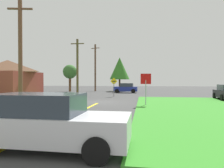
{
  "coord_description": "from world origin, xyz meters",
  "views": [
    {
      "loc": [
        4.02,
        -18.45,
        1.99
      ],
      "look_at": [
        0.58,
        3.79,
        1.65
      ],
      "focal_mm": 32.19,
      "sensor_mm": 36.0,
      "label": 1
    }
  ],
  "objects_px": {
    "utility_pole_near": "(20,53)",
    "utility_pole_far": "(95,67)",
    "direction_sign": "(114,85)",
    "stop_sign": "(146,83)",
    "car_approaching_junction": "(126,88)",
    "pine_tree_center": "(70,72)",
    "car_behind_on_main_road": "(49,122)",
    "barn": "(8,79)",
    "oak_tree_left": "(120,68)",
    "utility_pole_mid": "(77,67)"
  },
  "relations": [
    {
      "from": "stop_sign",
      "to": "direction_sign",
      "type": "xyz_separation_m",
      "value": [
        -3.88,
        8.87,
        -0.34
      ]
    },
    {
      "from": "utility_pole_mid",
      "to": "oak_tree_left",
      "type": "relative_size",
      "value": 1.14
    },
    {
      "from": "utility_pole_mid",
      "to": "utility_pole_far",
      "type": "relative_size",
      "value": 0.83
    },
    {
      "from": "barn",
      "to": "direction_sign",
      "type": "bearing_deg",
      "value": 11.9
    },
    {
      "from": "stop_sign",
      "to": "barn",
      "type": "xyz_separation_m",
      "value": [
        -16.76,
        6.16,
        0.45
      ]
    },
    {
      "from": "oak_tree_left",
      "to": "barn",
      "type": "xyz_separation_m",
      "value": [
        -11.99,
        -16.71,
        -2.17
      ]
    },
    {
      "from": "stop_sign",
      "to": "oak_tree_left",
      "type": "bearing_deg",
      "value": -73.4
    },
    {
      "from": "utility_pole_far",
      "to": "car_approaching_junction",
      "type": "bearing_deg",
      "value": -34.2
    },
    {
      "from": "pine_tree_center",
      "to": "barn",
      "type": "distance_m",
      "value": 14.1
    },
    {
      "from": "car_approaching_junction",
      "to": "utility_pole_near",
      "type": "height_order",
      "value": "utility_pole_near"
    },
    {
      "from": "car_behind_on_main_road",
      "to": "car_approaching_junction",
      "type": "xyz_separation_m",
      "value": [
        -0.15,
        28.42,
        -0.0
      ]
    },
    {
      "from": "stop_sign",
      "to": "car_approaching_junction",
      "type": "xyz_separation_m",
      "value": [
        -3.09,
        17.56,
        -1.04
      ]
    },
    {
      "from": "pine_tree_center",
      "to": "barn",
      "type": "height_order",
      "value": "pine_tree_center"
    },
    {
      "from": "utility_pole_far",
      "to": "barn",
      "type": "distance_m",
      "value": 17.5
    },
    {
      "from": "utility_pole_mid",
      "to": "utility_pole_near",
      "type": "bearing_deg",
      "value": -90.86
    },
    {
      "from": "direction_sign",
      "to": "pine_tree_center",
      "type": "distance_m",
      "value": 15.02
    },
    {
      "from": "utility_pole_near",
      "to": "utility_pole_far",
      "type": "distance_m",
      "value": 24.73
    },
    {
      "from": "utility_pole_near",
      "to": "utility_pole_far",
      "type": "height_order",
      "value": "utility_pole_far"
    },
    {
      "from": "car_behind_on_main_road",
      "to": "pine_tree_center",
      "type": "xyz_separation_m",
      "value": [
        -10.93,
        30.74,
        2.88
      ]
    },
    {
      "from": "utility_pole_near",
      "to": "utility_pole_mid",
      "type": "relative_size",
      "value": 1.04
    },
    {
      "from": "utility_pole_near",
      "to": "pine_tree_center",
      "type": "xyz_separation_m",
      "value": [
        -4.77,
        22.73,
        -0.38
      ]
    },
    {
      "from": "oak_tree_left",
      "to": "pine_tree_center",
      "type": "relative_size",
      "value": 1.31
    },
    {
      "from": "direction_sign",
      "to": "utility_pole_near",
      "type": "bearing_deg",
      "value": -113.97
    },
    {
      "from": "direction_sign",
      "to": "stop_sign",
      "type": "bearing_deg",
      "value": -66.37
    },
    {
      "from": "car_behind_on_main_road",
      "to": "barn",
      "type": "height_order",
      "value": "barn"
    },
    {
      "from": "stop_sign",
      "to": "car_behind_on_main_road",
      "type": "height_order",
      "value": "stop_sign"
    },
    {
      "from": "utility_pole_far",
      "to": "direction_sign",
      "type": "distance_m",
      "value": 14.49
    },
    {
      "from": "car_behind_on_main_road",
      "to": "utility_pole_mid",
      "type": "distance_m",
      "value": 21.45
    },
    {
      "from": "car_behind_on_main_road",
      "to": "stop_sign",
      "type": "bearing_deg",
      "value": 75.2
    },
    {
      "from": "car_behind_on_main_road",
      "to": "pine_tree_center",
      "type": "height_order",
      "value": "pine_tree_center"
    },
    {
      "from": "stop_sign",
      "to": "car_approaching_junction",
      "type": "distance_m",
      "value": 17.86
    },
    {
      "from": "car_approaching_junction",
      "to": "barn",
      "type": "height_order",
      "value": "barn"
    },
    {
      "from": "direction_sign",
      "to": "oak_tree_left",
      "type": "relative_size",
      "value": 0.36
    },
    {
      "from": "oak_tree_left",
      "to": "stop_sign",
      "type": "bearing_deg",
      "value": -78.21
    },
    {
      "from": "utility_pole_near",
      "to": "car_approaching_junction",
      "type": "bearing_deg",
      "value": 73.61
    },
    {
      "from": "car_behind_on_main_road",
      "to": "oak_tree_left",
      "type": "bearing_deg",
      "value": 93.47
    },
    {
      "from": "utility_pole_near",
      "to": "pine_tree_center",
      "type": "bearing_deg",
      "value": 101.86
    },
    {
      "from": "car_behind_on_main_road",
      "to": "pine_tree_center",
      "type": "bearing_deg",
      "value": 109.93
    },
    {
      "from": "utility_pole_mid",
      "to": "barn",
      "type": "height_order",
      "value": "utility_pole_mid"
    },
    {
      "from": "stop_sign",
      "to": "oak_tree_left",
      "type": "distance_m",
      "value": 23.51
    },
    {
      "from": "utility_pole_near",
      "to": "barn",
      "type": "distance_m",
      "value": 11.96
    },
    {
      "from": "stop_sign",
      "to": "car_approaching_junction",
      "type": "bearing_deg",
      "value": -75.2
    },
    {
      "from": "pine_tree_center",
      "to": "car_approaching_junction",
      "type": "bearing_deg",
      "value": -12.16
    },
    {
      "from": "stop_sign",
      "to": "direction_sign",
      "type": "distance_m",
      "value": 9.69
    },
    {
      "from": "car_approaching_junction",
      "to": "utility_pole_far",
      "type": "relative_size",
      "value": 0.44
    },
    {
      "from": "car_approaching_junction",
      "to": "utility_pole_near",
      "type": "relative_size",
      "value": 0.51
    },
    {
      "from": "stop_sign",
      "to": "car_approaching_junction",
      "type": "relative_size",
      "value": 0.64
    },
    {
      "from": "stop_sign",
      "to": "barn",
      "type": "bearing_deg",
      "value": -15.36
    },
    {
      "from": "oak_tree_left",
      "to": "pine_tree_center",
      "type": "distance_m",
      "value": 9.6
    },
    {
      "from": "utility_pole_near",
      "to": "barn",
      "type": "bearing_deg",
      "value": 130.43
    }
  ]
}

